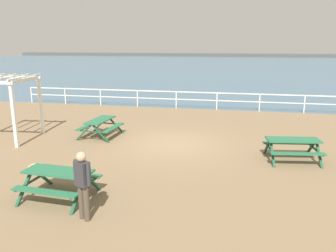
{
  "coord_description": "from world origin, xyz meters",
  "views": [
    {
      "loc": [
        2.59,
        -13.07,
        4.02
      ],
      "look_at": [
        -0.12,
        -0.23,
        0.8
      ],
      "focal_mm": 36.18,
      "sensor_mm": 36.0,
      "label": 1
    }
  ],
  "objects": [
    {
      "name": "distant_shoreline",
      "position": [
        0.0,
        95.75,
        0.0
      ],
      "size": [
        142.0,
        6.0,
        1.8
      ],
      "primitive_type": "cube",
      "color": "#4C4C47",
      "rests_on": "ground"
    },
    {
      "name": "seaward_railing",
      "position": [
        0.0,
        7.75,
        0.77
      ],
      "size": [
        23.07,
        0.07,
        1.08
      ],
      "color": "white",
      "rests_on": "ground"
    },
    {
      "name": "visitor",
      "position": [
        -0.8,
        -6.44,
        0.95
      ],
      "size": [
        0.48,
        0.35,
        1.66
      ],
      "rotation": [
        0.0,
        0.0,
        4.25
      ],
      "color": "#4C4233",
      "rests_on": "ground"
    },
    {
      "name": "picnic_table_near_left",
      "position": [
        -1.95,
        -5.52,
        0.58
      ],
      "size": [
        1.89,
        1.64,
        0.8
      ],
      "rotation": [
        0.0,
        0.0,
        -0.06
      ],
      "color": "#286B47",
      "rests_on": "ground"
    },
    {
      "name": "lattice_pergola",
      "position": [
        -7.13,
        -0.75,
        2.0
      ],
      "size": [
        2.66,
        2.77,
        2.7
      ],
      "rotation": [
        0.0,
        0.0,
        0.1
      ],
      "color": "white",
      "rests_on": "ground"
    },
    {
      "name": "rope_coil",
      "position": [
        -3.82,
        -3.7,
        0.06
      ],
      "size": [
        0.55,
        0.55,
        0.11
      ],
      "primitive_type": "torus",
      "color": "tan",
      "rests_on": "ground"
    },
    {
      "name": "picnic_table_mid_centre",
      "position": [
        4.52,
        -1.1,
        0.58
      ],
      "size": [
        2.0,
        1.77,
        0.8
      ],
      "rotation": [
        0.0,
        0.0,
        0.15
      ],
      "color": "#286B47",
      "rests_on": "ground"
    },
    {
      "name": "picnic_table_near_right",
      "position": [
        -3.3,
        0.45,
        0.58
      ],
      "size": [
        1.64,
        1.89,
        0.8
      ],
      "rotation": [
        0.0,
        0.0,
        1.51
      ],
      "color": "#286B47",
      "rests_on": "ground"
    },
    {
      "name": "ground_plane",
      "position": [
        0.0,
        0.0,
        -0.1
      ],
      "size": [
        30.0,
        24.0,
        0.2
      ],
      "primitive_type": "cube",
      "color": "#846B4C"
    },
    {
      "name": "sea_band",
      "position": [
        0.0,
        52.75,
        0.0
      ],
      "size": [
        142.0,
        90.0,
        0.01
      ],
      "primitive_type": "cube",
      "color": "#476B84",
      "rests_on": "ground"
    }
  ]
}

